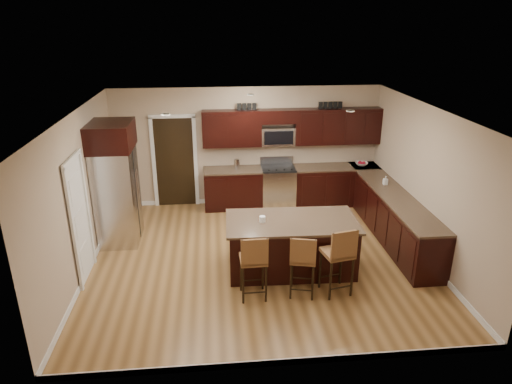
{
  "coord_description": "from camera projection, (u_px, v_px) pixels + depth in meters",
  "views": [
    {
      "loc": [
        -0.76,
        -7.28,
        4.15
      ],
      "look_at": [
        -0.02,
        0.4,
        1.15
      ],
      "focal_mm": 32.0,
      "sensor_mm": 36.0,
      "label": 1
    }
  ],
  "objects": [
    {
      "name": "upper_cabinets",
      "position": [
        294.0,
        126.0,
        10.15
      ],
      "size": [
        4.0,
        0.33,
        0.8
      ],
      "color": "black",
      "rests_on": "wall_back"
    },
    {
      "name": "floor",
      "position": [
        259.0,
        258.0,
        8.33
      ],
      "size": [
        6.0,
        6.0,
        0.0
      ],
      "primitive_type": "plane",
      "color": "olive",
      "rests_on": "ground"
    },
    {
      "name": "microwave",
      "position": [
        278.0,
        136.0,
        10.22
      ],
      "size": [
        0.76,
        0.31,
        0.4
      ],
      "primitive_type": "cube",
      "color": "silver",
      "rests_on": "upper_cabinets"
    },
    {
      "name": "stool_mid",
      "position": [
        303.0,
        259.0,
        6.99
      ],
      "size": [
        0.47,
        0.47,
        1.05
      ],
      "rotation": [
        0.0,
        0.0,
        -0.22
      ],
      "color": "brown",
      "rests_on": "floor"
    },
    {
      "name": "refrigerator",
      "position": [
        116.0,
        183.0,
        8.59
      ],
      "size": [
        0.79,
        0.99,
        2.35
      ],
      "color": "silver",
      "rests_on": "floor"
    },
    {
      "name": "ceiling",
      "position": [
        260.0,
        111.0,
        7.35
      ],
      "size": [
        6.0,
        6.0,
        0.0
      ],
      "primitive_type": "plane",
      "rotation": [
        3.14,
        0.0,
        0.0
      ],
      "color": "silver",
      "rests_on": "wall_back"
    },
    {
      "name": "floor_mat",
      "position": [
        288.0,
        226.0,
        9.59
      ],
      "size": [
        1.07,
        0.76,
        0.01
      ],
      "primitive_type": "cube",
      "rotation": [
        0.0,
        0.0,
        -0.08
      ],
      "color": "brown",
      "rests_on": "floor"
    },
    {
      "name": "range",
      "position": [
        278.0,
        186.0,
        10.49
      ],
      "size": [
        0.76,
        0.64,
        1.11
      ],
      "color": "silver",
      "rests_on": "floor"
    },
    {
      "name": "base_cabinets",
      "position": [
        341.0,
        201.0,
        9.67
      ],
      "size": [
        4.02,
        3.96,
        0.92
      ],
      "color": "black",
      "rests_on": "floor"
    },
    {
      "name": "letter_decor",
      "position": [
        288.0,
        106.0,
        9.98
      ],
      "size": [
        2.2,
        0.03,
        0.15
      ],
      "primitive_type": null,
      "color": "black",
      "rests_on": "upper_cabinets"
    },
    {
      "name": "stool_right",
      "position": [
        339.0,
        254.0,
        7.01
      ],
      "size": [
        0.51,
        0.51,
        1.16
      ],
      "rotation": [
        0.0,
        0.0,
        0.21
      ],
      "color": "brown",
      "rests_on": "floor"
    },
    {
      "name": "soap_bottle",
      "position": [
        385.0,
        180.0,
        9.28
      ],
      "size": [
        0.09,
        0.09,
        0.18
      ],
      "primitive_type": "imported",
      "rotation": [
        0.0,
        0.0,
        0.07
      ],
      "color": "#B2B2B2",
      "rests_on": "base_cabinets"
    },
    {
      "name": "canister_short",
      "position": [
        237.0,
        165.0,
        10.21
      ],
      "size": [
        0.11,
        0.11,
        0.18
      ],
      "primitive_type": "cylinder",
      "color": "silver",
      "rests_on": "base_cabinets"
    },
    {
      "name": "fruit_bowl",
      "position": [
        362.0,
        164.0,
        10.49
      ],
      "size": [
        0.36,
        0.36,
        0.07
      ],
      "primitive_type": "imported",
      "rotation": [
        0.0,
        0.0,
        -0.3
      ],
      "color": "silver",
      "rests_on": "base_cabinets"
    },
    {
      "name": "island",
      "position": [
        291.0,
        246.0,
        7.85
      ],
      "size": [
        2.25,
        1.22,
        0.92
      ],
      "rotation": [
        0.0,
        0.0,
        -0.03
      ],
      "color": "black",
      "rests_on": "floor"
    },
    {
      "name": "doorway",
      "position": [
        175.0,
        162.0,
        10.35
      ],
      "size": [
        0.85,
        0.03,
        2.06
      ],
      "primitive_type": "cube",
      "color": "black",
      "rests_on": "floor"
    },
    {
      "name": "pantry_door",
      "position": [
        79.0,
        221.0,
        7.41
      ],
      "size": [
        0.03,
        0.8,
        2.04
      ],
      "primitive_type": "cube",
      "color": "white",
      "rests_on": "floor"
    },
    {
      "name": "wall_left",
      "position": [
        80.0,
        196.0,
        7.57
      ],
      "size": [
        0.0,
        5.5,
        5.5
      ],
      "primitive_type": "plane",
      "rotation": [
        1.57,
        0.0,
        1.57
      ],
      "color": "tan",
      "rests_on": "floor"
    },
    {
      "name": "wall_right",
      "position": [
        427.0,
        184.0,
        8.11
      ],
      "size": [
        0.0,
        5.5,
        5.5
      ],
      "primitive_type": "plane",
      "rotation": [
        1.57,
        0.0,
        -1.57
      ],
      "color": "tan",
      "rests_on": "floor"
    },
    {
      "name": "island_jar",
      "position": [
        262.0,
        219.0,
        7.61
      ],
      "size": [
        0.1,
        0.1,
        0.1
      ],
      "primitive_type": "cylinder",
      "color": "white",
      "rests_on": "island"
    },
    {
      "name": "wall_back",
      "position": [
        247.0,
        147.0,
        10.39
      ],
      "size": [
        6.0,
        0.0,
        6.0
      ],
      "primitive_type": "plane",
      "rotation": [
        1.57,
        0.0,
        0.0
      ],
      "color": "tan",
      "rests_on": "floor"
    },
    {
      "name": "canister_tall",
      "position": [
        237.0,
        164.0,
        10.2
      ],
      "size": [
        0.12,
        0.12,
        0.23
      ],
      "primitive_type": "cylinder",
      "color": "silver",
      "rests_on": "base_cabinets"
    },
    {
      "name": "stool_left",
      "position": [
        254.0,
        260.0,
        6.91
      ],
      "size": [
        0.42,
        0.42,
        1.09
      ],
      "rotation": [
        0.0,
        0.0,
        0.03
      ],
      "color": "brown",
      "rests_on": "floor"
    }
  ]
}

